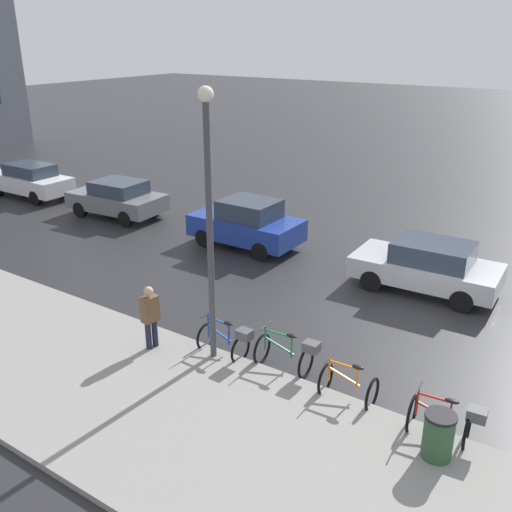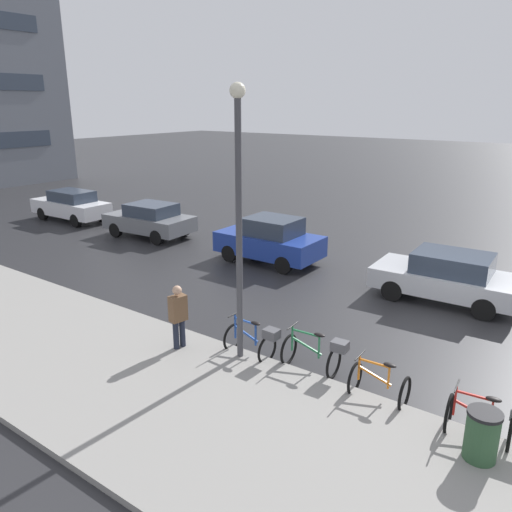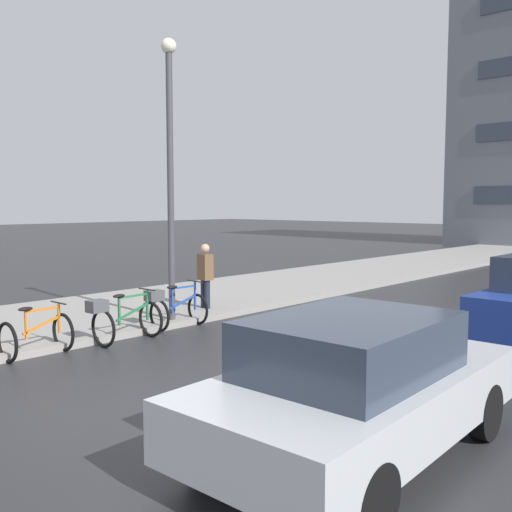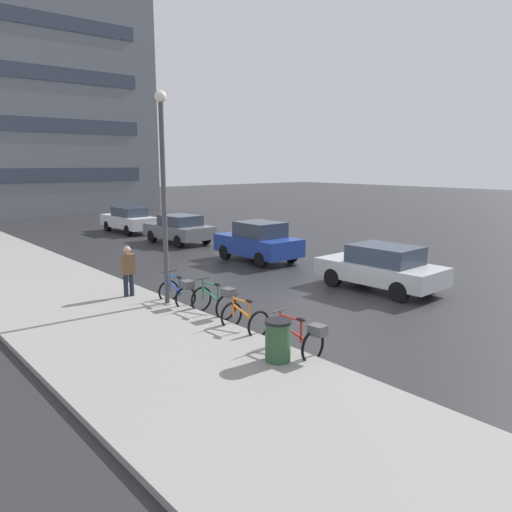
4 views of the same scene
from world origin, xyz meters
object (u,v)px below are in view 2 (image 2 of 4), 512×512
car_white (71,205)px  trash_bin (481,439)px  bicycle_second (379,384)px  bicycle_third (317,352)px  streetlamp (239,207)px  car_silver (447,276)px  car_grey (150,220)px  car_blue (270,240)px  pedestrian (178,315)px  bicycle_nearest (488,419)px  bicycle_farthest (255,340)px

car_white → trash_bin: size_ratio=4.32×
bicycle_second → bicycle_third: bicycle_third is taller
streetlamp → car_silver: bearing=-23.0°
bicycle_third → car_grey: 13.26m
car_blue → pedestrian: car_blue is taller
car_blue → trash_bin: bearing=-128.5°
bicycle_nearest → car_silver: bearing=21.4°
bicycle_nearest → trash_bin: bearing=-177.2°
car_grey → streetlamp: bearing=-123.3°
bicycle_farthest → bicycle_second: bearing=-89.8°
bicycle_third → car_blue: size_ratio=0.37×
streetlamp → trash_bin: streetlamp is taller
bicycle_second → trash_bin: 2.22m
car_white → car_blue: bearing=-89.1°
bicycle_second → bicycle_third: bearing=80.1°
bicycle_farthest → streetlamp: streetlamp is taller
pedestrian → trash_bin: size_ratio=1.68×
car_blue → streetlamp: size_ratio=0.64×
bicycle_farthest → pedestrian: size_ratio=0.80×
bicycle_third → car_blue: bearing=41.4°
bicycle_farthest → car_white: (6.19, 15.87, 0.31)m
bicycle_nearest → pedestrian: bearing=95.9°
bicycle_second → bicycle_nearest: bearing=-93.2°
bicycle_nearest → car_blue: bearing=54.2°
car_white → trash_bin: 22.10m
bicycle_farthest → car_white: bearing=68.7°
bicycle_third → car_blue: car_blue is taller
pedestrian → streetlamp: 3.08m
car_grey → car_white: (-0.15, 5.56, 0.02)m
bicycle_third → car_white: 18.34m
bicycle_second → car_grey: size_ratio=0.27×
bicycle_third → pedestrian: (-1.08, 3.13, 0.47)m
car_silver → car_grey: bearing=89.7°
bicycle_third → trash_bin: 3.77m
bicycle_second → trash_bin: trash_bin is taller
bicycle_farthest → car_blue: (6.37, 3.88, 0.36)m
car_silver → car_blue: size_ratio=1.08×
car_blue → bicycle_third: bearing=-138.6°
bicycle_farthest → streetlamp: 3.17m
car_grey → trash_bin: size_ratio=4.01×
streetlamp → bicycle_farthest: bearing=-34.8°
car_silver → streetlamp: streetlamp is taller
bicycle_second → streetlamp: streetlamp is taller
car_blue → pedestrian: (-7.17, -2.24, 0.11)m
bicycle_nearest → bicycle_third: (0.39, 3.59, 0.01)m
bicycle_nearest → trash_bin: (-0.67, -0.03, 0.02)m
trash_bin → bicycle_farthest: bearing=81.4°
bicycle_third → pedestrian: size_ratio=0.85×
car_blue → bicycle_farthest: bearing=-148.7°
bicycle_second → car_blue: 9.41m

